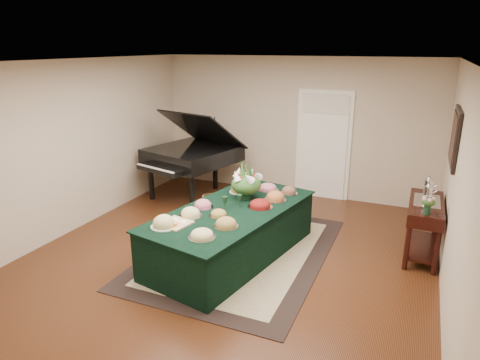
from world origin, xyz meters
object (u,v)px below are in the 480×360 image
at_px(floral_centerpiece, 246,181).
at_px(grand_piano, 192,154).
at_px(mahogany_sideboard, 425,215).
at_px(buffet_table, 232,233).

relative_size(floral_centerpiece, grand_piano, 0.23).
distance_m(grand_piano, mahogany_sideboard, 4.31).
xyz_separation_m(floral_centerpiece, grand_piano, (-1.74, 1.47, -0.12)).
height_order(floral_centerpiece, grand_piano, grand_piano).
relative_size(buffet_table, mahogany_sideboard, 2.42).
distance_m(buffet_table, floral_centerpiece, 0.80).
height_order(grand_piano, mahogany_sideboard, grand_piano).
bearing_deg(mahogany_sideboard, grand_piano, 168.10).
distance_m(buffet_table, mahogany_sideboard, 2.71).
bearing_deg(mahogany_sideboard, floral_centerpiece, -166.58).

